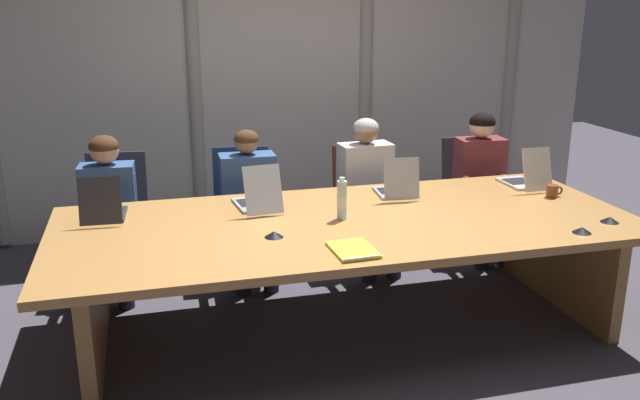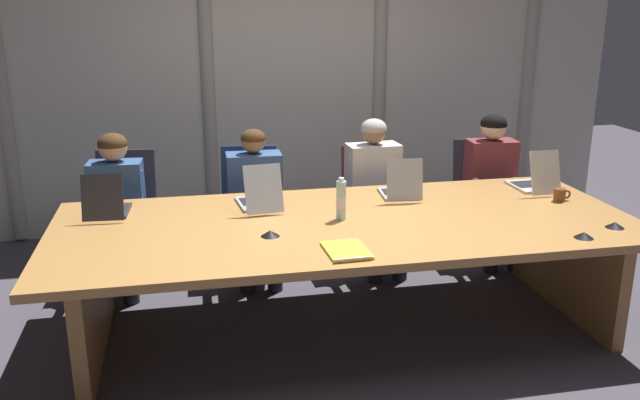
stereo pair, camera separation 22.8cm
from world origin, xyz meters
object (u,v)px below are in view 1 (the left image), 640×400
(office_chair_left_mid, at_px, (242,227))
(person_left_end, at_px, (108,206))
(laptop_left_end, at_px, (104,210))
(laptop_left_mid, at_px, (257,200))
(office_chair_right_mid, at_px, (472,209))
(coffee_mug_near, at_px, (553,191))
(spiral_notepad, at_px, (353,250))
(person_center, at_px, (369,185))
(conference_mic_right_side, at_px, (582,230))
(water_bottle_primary, at_px, (342,200))
(laptop_right_mid, at_px, (525,179))
(office_chair_left_end, at_px, (118,237))
(office_chair_center, at_px, (363,218))
(person_left_mid, at_px, (250,197))
(laptop_center, at_px, (396,188))
(conference_mic_middle, at_px, (610,220))
(person_right_mid, at_px, (483,176))
(conference_mic_left_side, at_px, (274,234))

(office_chair_left_mid, xyz_separation_m, person_left_end, (-0.96, -0.16, 0.30))
(laptop_left_end, relative_size, laptop_left_mid, 0.86)
(laptop_left_mid, relative_size, office_chair_right_mid, 0.49)
(coffee_mug_near, height_order, spiral_notepad, coffee_mug_near)
(person_center, height_order, conference_mic_right_side, person_center)
(water_bottle_primary, distance_m, coffee_mug_near, 1.54)
(office_chair_left_mid, height_order, person_center, person_center)
(laptop_left_end, bearing_deg, laptop_right_mid, -86.41)
(office_chair_left_end, relative_size, office_chair_right_mid, 1.04)
(office_chair_center, relative_size, person_left_end, 0.80)
(laptop_left_mid, distance_m, person_center, 1.15)
(laptop_right_mid, bearing_deg, person_left_mid, 72.93)
(office_chair_left_mid, bearing_deg, conference_mic_right_side, 54.72)
(office_chair_left_end, distance_m, person_left_end, 0.34)
(laptop_center, distance_m, conference_mic_middle, 1.37)
(laptop_right_mid, height_order, person_right_mid, person_right_mid)
(laptop_left_end, relative_size, office_chair_left_mid, 0.42)
(laptop_right_mid, height_order, person_center, person_center)
(office_chair_left_mid, distance_m, conference_mic_left_side, 1.38)
(person_left_end, xyz_separation_m, coffee_mug_near, (2.97, -0.86, 0.13))
(conference_mic_right_side, bearing_deg, person_right_mid, 82.72)
(laptop_center, distance_m, person_left_end, 2.02)
(person_center, relative_size, spiral_notepad, 3.71)
(person_right_mid, bearing_deg, office_chair_left_mid, -90.95)
(person_right_mid, relative_size, water_bottle_primary, 4.40)
(laptop_right_mid, distance_m, conference_mic_middle, 0.86)
(office_chair_left_mid, bearing_deg, spiral_notepad, 21.60)
(laptop_right_mid, height_order, person_left_end, person_left_end)
(conference_mic_left_side, bearing_deg, laptop_center, 31.68)
(person_left_end, bearing_deg, laptop_center, 77.69)
(office_chair_left_end, xyz_separation_m, person_right_mid, (2.86, -0.16, 0.32))
(laptop_left_mid, relative_size, water_bottle_primary, 1.71)
(laptop_right_mid, xyz_separation_m, office_chair_left_end, (-2.88, 0.73, -0.44))
(laptop_right_mid, distance_m, water_bottle_primary, 1.54)
(conference_mic_left_side, xyz_separation_m, spiral_notepad, (0.37, -0.33, -0.01))
(office_chair_right_mid, xyz_separation_m, water_bottle_primary, (-1.49, -1.10, 0.51))
(office_chair_left_mid, height_order, conference_mic_left_side, office_chair_left_mid)
(office_chair_left_end, height_order, conference_mic_right_side, office_chair_left_end)
(office_chair_left_mid, xyz_separation_m, spiral_notepad, (0.37, -1.65, 0.39))
(laptop_center, xyz_separation_m, person_left_mid, (-0.94, 0.56, -0.15))
(laptop_left_mid, xyz_separation_m, person_center, (0.97, 0.60, -0.13))
(laptop_right_mid, xyz_separation_m, coffee_mug_near, (0.04, -0.28, -0.02))
(person_center, bearing_deg, office_chair_center, 172.06)
(laptop_left_end, relative_size, spiral_notepad, 1.25)
(coffee_mug_near, bearing_deg, conference_mic_left_side, -171.41)
(office_chair_left_mid, xyz_separation_m, office_chair_right_mid, (1.95, -0.00, -0.01))
(person_left_end, relative_size, water_bottle_primary, 4.26)
(office_chair_left_mid, bearing_deg, conference_mic_middle, 61.12)
(person_left_end, bearing_deg, spiral_notepad, 45.40)
(office_chair_right_mid, bearing_deg, person_left_end, -84.10)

